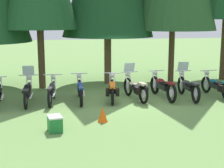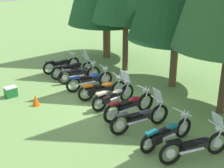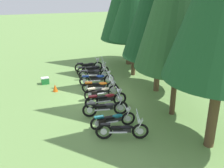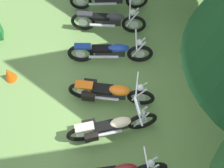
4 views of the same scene
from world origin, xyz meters
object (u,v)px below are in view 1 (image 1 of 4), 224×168
motorcycle_4 (112,89)px  motorcycle_8 (217,86)px  picnic_cooler (55,124)px  motorcycle_7 (188,87)px  motorcycle_1 (28,91)px  traffic_cone (103,114)px  motorcycle_2 (52,91)px  motorcycle_6 (163,87)px  motorcycle_3 (80,90)px  motorcycle_5 (136,88)px

motorcycle_4 → motorcycle_8: bearing=-81.7°
picnic_cooler → motorcycle_7: bearing=28.6°
motorcycle_1 → motorcycle_8: 7.50m
motorcycle_1 → traffic_cone: (2.31, -2.88, -0.23)m
motorcycle_2 → motorcycle_6: size_ratio=0.90×
motorcycle_3 → motorcycle_5: motorcycle_5 is taller
motorcycle_1 → motorcycle_2: motorcycle_1 is taller
motorcycle_6 → motorcycle_2: bearing=84.2°
motorcycle_4 → motorcycle_5: (0.92, -0.03, 0.02)m
motorcycle_4 → motorcycle_6: bearing=-78.9°
motorcycle_3 → motorcycle_7: motorcycle_7 is taller
motorcycle_1 → motorcycle_4: bearing=-91.3°
motorcycle_7 → motorcycle_8: 1.27m
motorcycle_8 → motorcycle_1: bearing=82.8°
picnic_cooler → traffic_cone: (1.48, 0.58, 0.01)m
motorcycle_1 → traffic_cone: size_ratio=4.92×
motorcycle_8 → motorcycle_5: bearing=82.8°
motorcycle_7 → motorcycle_3: bearing=89.4°
motorcycle_1 → motorcycle_8: (7.48, -0.51, -0.03)m
motorcycle_2 → traffic_cone: 3.14m
motorcycle_3 → motorcycle_4: size_ratio=1.07×
traffic_cone → motorcycle_2: bearing=117.1°
motorcycle_3 → motorcycle_5: (2.16, -0.16, 0.03)m
motorcycle_2 → motorcycle_8: 6.61m
motorcycle_2 → motorcycle_3: (1.07, -0.03, -0.00)m
motorcycle_7 → picnic_cooler: bearing=123.4°
motorcycle_1 → motorcycle_8: bearing=-90.7°
motorcycle_2 → motorcycle_7: bearing=-86.4°
motorcycle_4 → motorcycle_1: bearing=97.1°
motorcycle_6 → picnic_cooler: motorcycle_6 is taller
motorcycle_6 → motorcycle_7: 1.01m
motorcycle_3 → motorcycle_2: bearing=93.2°
motorcycle_8 → motorcycle_6: bearing=80.7°
motorcycle_3 → traffic_cone: bearing=-168.0°
picnic_cooler → motorcycle_3: bearing=71.4°
motorcycle_2 → motorcycle_3: 1.07m
motorcycle_5 → motorcycle_6: (1.12, 0.01, 0.00)m
motorcycle_4 → motorcycle_3: bearing=95.6°
picnic_cooler → motorcycle_2: bearing=89.1°
motorcycle_4 → traffic_cone: bearing=173.2°
motorcycle_6 → motorcycle_7: motorcycle_7 is taller
motorcycle_6 → motorcycle_8: (2.25, -0.23, -0.03)m
motorcycle_5 → motorcycle_7: size_ratio=0.93×
motorcycle_1 → motorcycle_7: bearing=-91.6°
motorcycle_4 → motorcycle_5: bearing=-80.2°
motorcycle_5 → traffic_cone: size_ratio=4.61×
motorcycle_6 → motorcycle_1: bearing=83.6°
motorcycle_1 → motorcycle_5: bearing=-90.8°
motorcycle_4 → motorcycle_6: size_ratio=0.91×
motorcycle_3 → motorcycle_8: 5.54m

